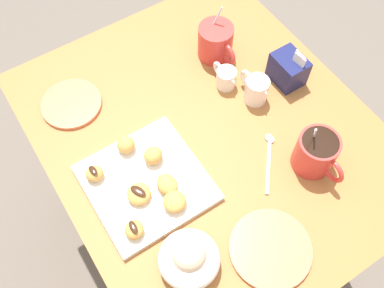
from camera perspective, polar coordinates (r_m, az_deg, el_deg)
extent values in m
plane|color=#665B51|center=(1.76, 1.40, -11.20)|extent=(8.00, 8.00, 0.00)
cube|color=#A36633|center=(1.09, 2.21, 1.11)|extent=(0.92, 0.77, 0.04)
cube|color=#A36633|center=(1.56, -16.73, -1.02)|extent=(0.07, 0.07, 0.72)
cube|color=#A36633|center=(1.70, 3.38, 9.52)|extent=(0.07, 0.07, 0.72)
cube|color=#A36633|center=(1.47, 21.74, -11.84)|extent=(0.07, 0.07, 0.72)
cube|color=white|center=(1.01, -6.04, -5.11)|extent=(0.26, 0.26, 0.02)
cylinder|color=red|center=(1.19, 3.11, 13.36)|extent=(0.09, 0.09, 0.10)
torus|color=red|center=(1.16, 4.75, 11.76)|extent=(0.06, 0.01, 0.06)
cylinder|color=black|center=(1.16, 3.21, 14.78)|extent=(0.08, 0.08, 0.01)
cylinder|color=silver|center=(1.18, 2.66, 15.17)|extent=(0.02, 0.05, 0.12)
cylinder|color=red|center=(1.03, 15.98, -1.08)|extent=(0.10, 0.10, 0.10)
torus|color=red|center=(1.01, 18.13, -3.34)|extent=(0.06, 0.01, 0.06)
cylinder|color=black|center=(0.99, 16.58, 0.12)|extent=(0.08, 0.08, 0.01)
cylinder|color=silver|center=(1.00, 15.81, 0.77)|extent=(0.02, 0.05, 0.13)
cylinder|color=white|center=(1.12, 8.50, 7.05)|extent=(0.06, 0.06, 0.07)
cone|color=white|center=(1.08, 9.59, 6.84)|extent=(0.02, 0.02, 0.02)
torus|color=white|center=(1.13, 7.30, 8.54)|extent=(0.05, 0.01, 0.05)
cylinder|color=white|center=(1.09, 8.71, 7.99)|extent=(0.05, 0.05, 0.01)
cube|color=#191E51|center=(1.17, 12.58, 9.63)|extent=(0.09, 0.07, 0.08)
cube|color=white|center=(1.12, 13.98, 10.69)|extent=(0.04, 0.01, 0.03)
cube|color=white|center=(1.13, 14.07, 10.97)|extent=(0.04, 0.01, 0.03)
ellipsoid|color=white|center=(0.91, -0.38, -14.97)|extent=(0.13, 0.13, 0.07)
sphere|color=beige|center=(0.89, -0.39, -14.56)|extent=(0.07, 0.07, 0.07)
ellipsoid|color=green|center=(0.87, 0.13, -14.96)|extent=(0.03, 0.03, 0.01)
cylinder|color=white|center=(1.14, 4.52, 8.64)|extent=(0.05, 0.05, 0.05)
cone|color=white|center=(1.12, 5.32, 8.36)|extent=(0.02, 0.02, 0.02)
torus|color=white|center=(1.16, 3.49, 9.91)|extent=(0.04, 0.01, 0.04)
cylinder|color=#381E11|center=(1.13, 4.60, 9.32)|extent=(0.04, 0.04, 0.01)
cylinder|color=#E5704C|center=(1.16, -15.65, 5.15)|extent=(0.16, 0.16, 0.01)
cylinder|color=#E5704C|center=(0.97, 10.34, -13.48)|extent=(0.18, 0.18, 0.01)
cube|color=silver|center=(1.04, 10.05, -2.81)|extent=(0.12, 0.10, 0.00)
ellipsoid|color=silver|center=(1.08, 10.24, 0.74)|extent=(0.03, 0.02, 0.01)
ellipsoid|color=#D19347|center=(1.01, -12.77, -3.86)|extent=(0.04, 0.04, 0.03)
ellipsoid|color=#381E11|center=(1.00, -12.96, -3.42)|extent=(0.03, 0.02, 0.00)
ellipsoid|color=#D19347|center=(0.96, -2.29, -7.63)|extent=(0.07, 0.07, 0.03)
ellipsoid|color=#D19347|center=(0.94, -7.65, -11.16)|extent=(0.06, 0.06, 0.03)
ellipsoid|color=#381E11|center=(0.93, -7.77, -10.83)|extent=(0.03, 0.02, 0.00)
ellipsoid|color=#D19347|center=(0.97, -7.03, -6.56)|extent=(0.08, 0.08, 0.03)
ellipsoid|color=#381E11|center=(0.96, -7.13, -6.20)|extent=(0.04, 0.03, 0.00)
ellipsoid|color=#D19347|center=(0.98, -3.31, -5.35)|extent=(0.06, 0.05, 0.03)
ellipsoid|color=#D19347|center=(1.03, -8.72, -0.11)|extent=(0.06, 0.06, 0.04)
ellipsoid|color=#D19347|center=(1.01, -5.13, -1.58)|extent=(0.06, 0.06, 0.04)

